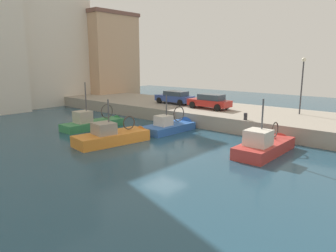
# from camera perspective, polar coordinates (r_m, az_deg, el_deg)

# --- Properties ---
(water_surface) EXTENTS (80.00, 80.00, 0.00)m
(water_surface) POSITION_cam_1_polar(r_m,az_deg,el_deg) (20.72, -0.67, -4.33)
(water_surface) COLOR navy
(water_surface) RESTS_ON ground
(quay_wall) EXTENTS (9.00, 56.00, 1.20)m
(quay_wall) POSITION_cam_1_polar(r_m,az_deg,el_deg) (29.97, 14.04, 1.51)
(quay_wall) COLOR #9E9384
(quay_wall) RESTS_ON ground
(fishing_boat_red) EXTENTS (6.06, 2.21, 4.40)m
(fishing_boat_red) POSITION_cam_1_polar(r_m,az_deg,el_deg) (21.06, 17.44, -4.22)
(fishing_boat_red) COLOR #BC3833
(fishing_boat_red) RESTS_ON ground
(fishing_boat_green) EXTENTS (6.33, 2.18, 4.80)m
(fishing_boat_green) POSITION_cam_1_polar(r_m,az_deg,el_deg) (28.25, -12.90, 0.00)
(fishing_boat_green) COLOR #388951
(fishing_boat_green) RESTS_ON ground
(fishing_boat_orange) EXTENTS (6.32, 2.94, 4.05)m
(fishing_boat_orange) POSITION_cam_1_polar(r_m,az_deg,el_deg) (22.85, -9.37, -2.66)
(fishing_boat_orange) COLOR orange
(fishing_boat_orange) RESTS_ON ground
(fishing_boat_blue) EXTENTS (5.50, 2.50, 3.98)m
(fishing_boat_blue) POSITION_cam_1_polar(r_m,az_deg,el_deg) (26.40, 0.78, -0.60)
(fishing_boat_blue) COLOR #2D60B7
(fishing_boat_blue) RESTS_ON ground
(parked_car_blue) EXTENTS (1.89, 4.32, 1.37)m
(parked_car_blue) POSITION_cam_1_polar(r_m,az_deg,el_deg) (33.99, 1.24, 5.26)
(parked_car_blue) COLOR #334C9E
(parked_car_blue) RESTS_ON quay_wall
(parked_car_red) EXTENTS (1.85, 4.21, 1.41)m
(parked_car_red) POSITION_cam_1_polar(r_m,az_deg,el_deg) (30.63, 7.60, 4.47)
(parked_car_red) COLOR red
(parked_car_red) RESTS_ON quay_wall
(mooring_bollard_mid) EXTENTS (0.28, 0.28, 0.55)m
(mooring_bollard_mid) POSITION_cam_1_polar(r_m,az_deg,el_deg) (25.29, 13.90, 1.68)
(mooring_bollard_mid) COLOR #2D2D33
(mooring_bollard_mid) RESTS_ON quay_wall
(quay_streetlamp) EXTENTS (0.36, 0.36, 4.83)m
(quay_streetlamp) POSITION_cam_1_polar(r_m,az_deg,el_deg) (29.35, 23.25, 8.29)
(quay_streetlamp) COLOR #38383D
(quay_streetlamp) RESTS_ON quay_wall
(waterfront_building_west) EXTENTS (7.84, 7.66, 12.52)m
(waterfront_building_west) POSITION_cam_1_polar(r_m,az_deg,el_deg) (48.58, -11.56, 12.12)
(waterfront_building_west) COLOR tan
(waterfront_building_west) RESTS_ON ground
(waterfront_building_east_mid) EXTENTS (11.12, 8.50, 19.04)m
(waterfront_building_east_mid) POSITION_cam_1_polar(r_m,az_deg,el_deg) (46.21, -22.44, 15.58)
(waterfront_building_east_mid) COLOR silver
(waterfront_building_east_mid) RESTS_ON ground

